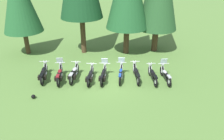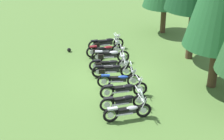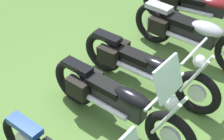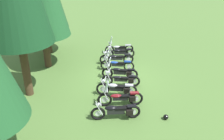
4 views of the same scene
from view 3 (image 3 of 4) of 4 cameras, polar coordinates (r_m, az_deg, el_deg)
ground_plane at (r=4.72m, az=1.48°, el=-10.09°), size 80.00×80.00×0.00m
motorcycle_1 at (r=6.68m, az=14.30°, el=9.93°), size 0.69×2.36×1.39m
motorcycle_2 at (r=5.86m, az=12.71°, el=5.87°), size 0.93×2.21×1.02m
motorcycle_3 at (r=5.11m, az=5.20°, el=0.69°), size 0.88×2.24×0.99m
motorcycle_4 at (r=4.48m, az=0.80°, el=-4.92°), size 0.94×2.20×1.36m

